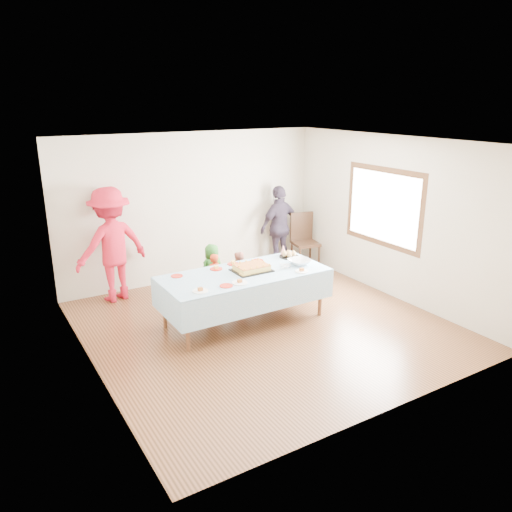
{
  "coord_description": "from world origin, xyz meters",
  "views": [
    {
      "loc": [
        -3.65,
        -5.76,
        3.27
      ],
      "look_at": [
        0.02,
        0.3,
        1.01
      ],
      "focal_mm": 35.0,
      "sensor_mm": 36.0,
      "label": 1
    }
  ],
  "objects": [
    {
      "name": "ground",
      "position": [
        0.0,
        0.0,
        0.0
      ],
      "size": [
        5.0,
        5.0,
        0.0
      ],
      "primitive_type": "plane",
      "color": "#412612",
      "rests_on": "ground"
    },
    {
      "name": "room_walls",
      "position": [
        0.05,
        0.0,
        1.77
      ],
      "size": [
        5.04,
        5.04,
        2.72
      ],
      "color": "#BCB19A",
      "rests_on": "ground"
    },
    {
      "name": "party_table",
      "position": [
        -0.18,
        0.3,
        0.72
      ],
      "size": [
        2.5,
        1.1,
        0.78
      ],
      "color": "#57331E",
      "rests_on": "ground"
    },
    {
      "name": "birthday_cake",
      "position": [
        -0.04,
        0.32,
        0.83
      ],
      "size": [
        0.56,
        0.43,
        0.1
      ],
      "color": "black",
      "rests_on": "party_table"
    },
    {
      "name": "rolls_tray",
      "position": [
        0.83,
        0.59,
        0.82
      ],
      "size": [
        0.32,
        0.32,
        0.1
      ],
      "color": "black",
      "rests_on": "party_table"
    },
    {
      "name": "punch_bowl",
      "position": [
        0.75,
        0.2,
        0.82
      ],
      "size": [
        0.34,
        0.34,
        0.08
      ],
      "primitive_type": "imported",
      "color": "silver",
      "rests_on": "party_table"
    },
    {
      "name": "party_hat",
      "position": [
        0.81,
        0.74,
        0.87
      ],
      "size": [
        0.1,
        0.1,
        0.17
      ],
      "primitive_type": "cone",
      "color": "white",
      "rests_on": "party_table"
    },
    {
      "name": "fork_pile",
      "position": [
        0.48,
        0.17,
        0.81
      ],
      "size": [
        0.24,
        0.18,
        0.07
      ],
      "primitive_type": null,
      "color": "white",
      "rests_on": "party_table"
    },
    {
      "name": "plate_red_far_a",
      "position": [
        -1.1,
        0.68,
        0.79
      ],
      "size": [
        0.18,
        0.18,
        0.01
      ],
      "primitive_type": "cylinder",
      "color": "red",
      "rests_on": "party_table"
    },
    {
      "name": "plate_red_far_b",
      "position": [
        -0.46,
        0.66,
        0.79
      ],
      "size": [
        0.19,
        0.19,
        0.01
      ],
      "primitive_type": "cylinder",
      "color": "red",
      "rests_on": "party_table"
    },
    {
      "name": "plate_red_far_c",
      "position": [
        -0.13,
        0.74,
        0.79
      ],
      "size": [
        0.19,
        0.19,
        0.01
      ],
      "primitive_type": "cylinder",
      "color": "red",
      "rests_on": "party_table"
    },
    {
      "name": "plate_red_far_d",
      "position": [
        0.29,
        0.69,
        0.79
      ],
      "size": [
        0.18,
        0.18,
        0.01
      ],
      "primitive_type": "cylinder",
      "color": "red",
      "rests_on": "party_table"
    },
    {
      "name": "plate_red_near",
      "position": [
        -0.67,
        -0.04,
        0.79
      ],
      "size": [
        0.19,
        0.19,
        0.01
      ],
      "primitive_type": "cylinder",
      "color": "red",
      "rests_on": "party_table"
    },
    {
      "name": "plate_white_left",
      "position": [
        -1.06,
        -0.04,
        0.79
      ],
      "size": [
        0.22,
        0.22,
        0.01
      ],
      "primitive_type": "cylinder",
      "color": "white",
      "rests_on": "party_table"
    },
    {
      "name": "plate_white_mid",
      "position": [
        -0.45,
        -0.04,
        0.79
      ],
      "size": [
        0.22,
        0.22,
        0.01
      ],
      "primitive_type": "cylinder",
      "color": "white",
      "rests_on": "party_table"
    },
    {
      "name": "plate_white_right",
      "position": [
        0.58,
        -0.1,
        0.79
      ],
      "size": [
        0.2,
        0.2,
        0.01
      ],
      "primitive_type": "cylinder",
      "color": "white",
      "rests_on": "party_table"
    },
    {
      "name": "dining_chair",
      "position": [
        2.12,
        1.93,
        0.61
      ],
      "size": [
        0.56,
        0.56,
        1.1
      ],
      "rotation": [
        0.0,
        0.0,
        -0.21
      ],
      "color": "black",
      "rests_on": "ground"
    },
    {
      "name": "toddler_left",
      "position": [
        -0.22,
        1.25,
        0.41
      ],
      "size": [
        0.35,
        0.29,
        0.83
      ],
      "primitive_type": "imported",
      "rotation": [
        0.0,
        0.0,
        3.49
      ],
      "color": "red",
      "rests_on": "ground"
    },
    {
      "name": "toddler_mid",
      "position": [
        -0.11,
        1.53,
        0.45
      ],
      "size": [
        0.47,
        0.34,
        0.9
      ],
      "primitive_type": "imported",
      "rotation": [
        0.0,
        0.0,
        3.26
      ],
      "color": "#286A23",
      "rests_on": "ground"
    },
    {
      "name": "toddler_right",
      "position": [
        0.18,
        1.14,
        0.41
      ],
      "size": [
        0.44,
        0.37,
        0.82
      ],
      "primitive_type": "imported",
      "rotation": [
        0.0,
        0.0,
        3.3
      ],
      "color": "#CE7760",
      "rests_on": "ground"
    },
    {
      "name": "adult_left",
      "position": [
        -1.61,
        2.2,
        0.96
      ],
      "size": [
        1.35,
        0.94,
        1.91
      ],
      "primitive_type": "imported",
      "rotation": [
        0.0,
        0.0,
        3.34
      ],
      "color": "red",
      "rests_on": "ground"
    },
    {
      "name": "adult_right",
      "position": [
        1.72,
        2.2,
        0.82
      ],
      "size": [
        1.01,
        0.55,
        1.64
      ],
      "primitive_type": "imported",
      "rotation": [
        0.0,
        0.0,
        3.3
      ],
      "color": "#382D3D",
      "rests_on": "ground"
    }
  ]
}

